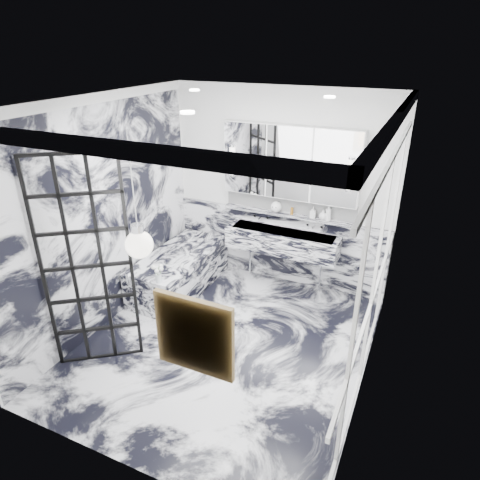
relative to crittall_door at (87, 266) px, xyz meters
The scene contains 25 objects.
floor 1.85m from the crittall_door, 33.60° to the left, with size 3.60×3.60×0.00m, color silver.
ceiling 2.15m from the crittall_door, 33.60° to the left, with size 3.60×3.60×0.00m, color white.
wall_back 2.86m from the crittall_door, 65.37° to the left, with size 3.60×3.60×0.00m, color white.
wall_front 1.57m from the crittall_door, 40.46° to the right, with size 3.60×3.60×0.00m, color white.
wall_left 0.92m from the crittall_door, 117.69° to the left, with size 3.60×3.60×0.00m, color white.
wall_right 2.90m from the crittall_door, 15.79° to the left, with size 3.60×3.60×0.00m, color white.
marble_clad_back 2.90m from the crittall_door, 65.16° to the left, with size 3.18×0.05×1.05m, color silver.
marble_clad_left 0.90m from the crittall_door, 116.83° to the left, with size 0.02×3.56×2.68m, color silver.
panel_molding 2.88m from the crittall_door, 15.90° to the left, with size 0.03×3.40×2.30m, color white.
soap_bottle_a 3.15m from the crittall_door, 52.52° to the left, with size 0.09×0.09×0.22m, color #8C5919.
soap_bottle_b 3.02m from the crittall_door, 55.72° to the left, with size 0.07×0.07×0.16m, color #4C4C51.
soap_bottle_c 3.11m from the crittall_door, 53.56° to the left, with size 0.11×0.11×0.14m, color silver.
face_pot 2.76m from the crittall_door, 64.96° to the left, with size 0.16×0.16×0.16m, color white.
amber_bottle 2.86m from the crittall_door, 60.71° to the left, with size 0.04×0.04×0.10m, color #8C5919.
flower_vase 1.10m from the crittall_door, 77.32° to the left, with size 0.08×0.08×0.12m, color silver.
crittall_door is the anchor object (origin of this frame).
artwork 2.13m from the crittall_door, 27.62° to the right, with size 0.46×0.04×0.46m, color #B97413.
pendant_light 1.36m from the crittall_door, 23.29° to the right, with size 0.22×0.22×0.22m, color white.
trough_sink 2.74m from the crittall_door, 60.30° to the left, with size 1.60×0.45×0.30m, color silver.
ledge 2.84m from the crittall_door, 61.95° to the left, with size 1.90×0.14×0.04m, color silver.
subway_tile 2.90m from the crittall_door, 62.53° to the left, with size 1.90×0.03×0.23m, color white.
mirror_cabinet 2.92m from the crittall_door, 62.00° to the left, with size 1.90×0.16×1.00m, color white.
sconce_left 2.54m from the crittall_door, 77.95° to the left, with size 0.07×0.07×0.40m, color white.
sconce_right 3.29m from the crittall_door, 48.28° to the left, with size 0.07×0.07×0.40m, color white.
bathtub 1.91m from the crittall_door, 89.61° to the left, with size 0.75×1.65×0.55m, color silver.
Camera 1 is at (1.87, -3.67, 3.31)m, focal length 32.00 mm.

